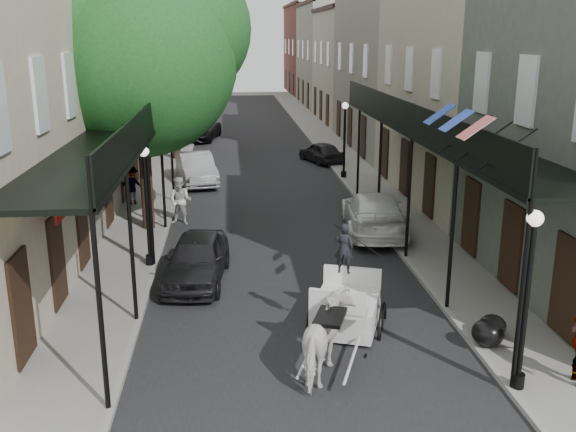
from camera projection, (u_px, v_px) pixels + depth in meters
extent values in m
plane|color=gray|center=(304.00, 354.00, 14.55)|extent=(140.00, 140.00, 0.00)
cube|color=black|center=(260.00, 173.00, 33.71)|extent=(8.00, 90.00, 0.01)
cube|color=gray|center=(164.00, 173.00, 33.25)|extent=(2.20, 90.00, 0.12)
cube|color=gray|center=(354.00, 170.00, 34.14)|extent=(2.20, 90.00, 0.12)
cube|color=#B5A991|center=(117.00, 63.00, 41.10)|extent=(5.00, 80.00, 10.50)
cube|color=gray|center=(381.00, 62.00, 42.63)|extent=(5.00, 80.00, 10.50)
cube|color=black|center=(117.00, 135.00, 19.72)|extent=(2.20, 18.00, 0.12)
cube|color=black|center=(151.00, 119.00, 19.68)|extent=(0.06, 18.00, 1.00)
cylinder|color=black|center=(100.00, 311.00, 11.70)|extent=(0.10, 0.10, 4.00)
cylinder|color=black|center=(150.00, 202.00, 19.36)|extent=(0.10, 0.10, 4.00)
cylinder|color=black|center=(172.00, 155.00, 27.03)|extent=(0.10, 0.10, 4.00)
cube|color=black|center=(434.00, 131.00, 20.61)|extent=(2.20, 18.00, 0.12)
cube|color=black|center=(403.00, 116.00, 20.38)|extent=(0.06, 18.00, 1.00)
cylinder|color=black|center=(522.00, 295.00, 12.41)|extent=(0.10, 0.10, 4.00)
cylinder|color=black|center=(409.00, 196.00, 20.07)|extent=(0.10, 0.10, 4.00)
cylinder|color=black|center=(359.00, 152.00, 27.74)|extent=(0.10, 0.10, 4.00)
cylinder|color=#382619|center=(145.00, 153.00, 22.92)|extent=(0.44, 0.44, 5.60)
sphere|color=#184D21|center=(139.00, 59.00, 22.03)|extent=(6.80, 6.80, 6.80)
sphere|color=#184D21|center=(179.00, 28.00, 22.46)|extent=(5.10, 5.10, 5.10)
cylinder|color=#382619|center=(175.00, 114.00, 36.42)|extent=(0.44, 0.44, 5.04)
sphere|color=#184D21|center=(172.00, 61.00, 35.62)|extent=(6.00, 6.00, 6.00)
sphere|color=#184D21|center=(194.00, 44.00, 36.05)|extent=(4.50, 4.50, 4.50)
cylinder|color=black|center=(517.00, 380.00, 12.92)|extent=(0.28, 0.28, 0.30)
cylinder|color=black|center=(525.00, 309.00, 12.50)|extent=(0.12, 0.12, 3.40)
sphere|color=white|center=(535.00, 218.00, 11.99)|extent=(0.32, 0.32, 0.32)
cylinder|color=black|center=(150.00, 260.00, 19.86)|extent=(0.28, 0.28, 0.30)
cylinder|color=black|center=(147.00, 212.00, 19.44)|extent=(0.12, 0.12, 3.40)
sphere|color=white|center=(144.00, 151.00, 18.93)|extent=(0.32, 0.32, 0.32)
cylinder|color=black|center=(344.00, 174.00, 32.08)|extent=(0.28, 0.28, 0.30)
cylinder|color=black|center=(344.00, 143.00, 31.66)|extent=(0.12, 0.12, 3.40)
sphere|color=white|center=(345.00, 106.00, 31.16)|extent=(0.32, 0.32, 0.32)
imported|color=white|center=(329.00, 339.00, 13.39)|extent=(1.57, 2.25, 1.74)
torus|color=black|center=(318.00, 290.00, 16.50)|extent=(0.54, 1.31, 1.36)
torus|color=black|center=(385.00, 296.00, 16.09)|extent=(0.54, 1.31, 1.36)
torus|color=black|center=(314.00, 326.00, 15.16)|extent=(0.31, 0.69, 0.71)
torus|color=black|center=(369.00, 332.00, 14.85)|extent=(0.31, 0.69, 0.71)
cube|color=silver|center=(350.00, 279.00, 15.97)|extent=(2.02, 2.28, 0.74)
cube|color=silver|center=(343.00, 275.00, 14.80)|extent=(1.39, 0.97, 0.13)
cube|color=silver|center=(342.00, 266.00, 14.47)|extent=(1.23, 0.52, 0.53)
imported|color=black|center=(344.00, 248.00, 14.62)|extent=(0.50, 0.41, 1.19)
imported|color=beige|center=(180.00, 201.00, 24.29)|extent=(1.06, 0.93, 1.84)
imported|color=gray|center=(132.00, 185.00, 26.78)|extent=(1.07, 0.63, 1.62)
imported|color=black|center=(197.00, 259.00, 18.66)|extent=(2.07, 4.25, 1.40)
imported|color=#959499|center=(196.00, 169.00, 31.08)|extent=(2.35, 4.68, 1.47)
imported|color=black|center=(199.00, 130.00, 43.99)|extent=(3.16, 5.32, 1.38)
imported|color=white|center=(374.00, 213.00, 23.28)|extent=(2.68, 5.39, 1.51)
imported|color=black|center=(321.00, 152.00, 36.31)|extent=(2.47, 3.76, 1.19)
ellipsoid|color=black|center=(488.00, 333.00, 14.62)|extent=(0.73, 0.73, 0.62)
ellipsoid|color=black|center=(492.00, 326.00, 15.09)|extent=(0.64, 0.64, 0.51)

